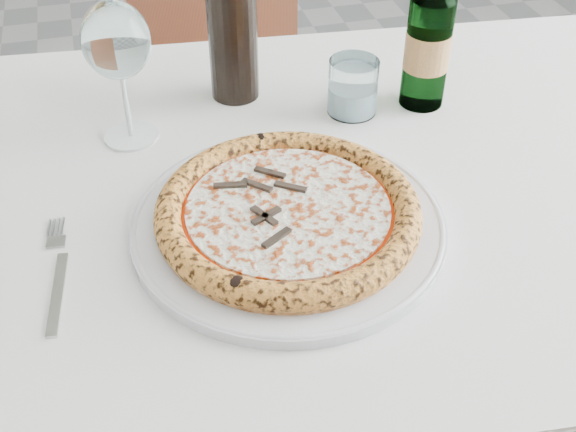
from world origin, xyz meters
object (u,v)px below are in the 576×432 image
object	(u,v)px
plate	(288,223)
wine_bottle	(232,17)
wine_glass	(116,43)
dining_table	(269,235)
tumbler	(353,90)
pizza	(288,212)
beer_bottle	(428,40)
chair_far	(216,49)

from	to	relation	value
plate	wine_bottle	bearing A→B (deg)	89.30
wine_glass	wine_bottle	size ratio (longest dim) A/B	0.68
dining_table	tumbler	size ratio (longest dim) A/B	18.11
pizza	tumbler	xyz separation A→B (m)	(0.16, 0.23, 0.01)
tumbler	beer_bottle	xyz separation A→B (m)	(0.11, -0.00, 0.07)
chair_far	plate	distance (m)	0.95
pizza	wine_glass	size ratio (longest dim) A/B	1.57
dining_table	pizza	distance (m)	0.16
dining_table	wine_glass	size ratio (longest dim) A/B	7.38
chair_far	wine_glass	size ratio (longest dim) A/B	4.73
pizza	wine_glass	world-z (taller)	wine_glass
dining_table	chair_far	distance (m)	0.83
chair_far	beer_bottle	size ratio (longest dim) A/B	3.73
wine_glass	tumbler	distance (m)	0.33
tumbler	pizza	bearing A→B (deg)	-124.20
dining_table	tumbler	xyz separation A→B (m)	(0.16, 0.13, 0.13)
chair_far	wine_bottle	xyz separation A→B (m)	(-0.07, -0.59, 0.35)
dining_table	wine_glass	world-z (taller)	wine_glass
dining_table	beer_bottle	xyz separation A→B (m)	(0.26, 0.13, 0.19)
pizza	tumbler	distance (m)	0.28
chair_far	wine_glass	bearing A→B (deg)	-108.79
wine_glass	tumbler	xyz separation A→B (m)	(0.32, -0.01, -0.11)
chair_far	beer_bottle	bearing A→B (deg)	-74.18
tumbler	dining_table	bearing A→B (deg)	-140.10
chair_far	wine_bottle	world-z (taller)	wine_bottle
chair_far	pizza	world-z (taller)	chair_far
pizza	beer_bottle	size ratio (longest dim) A/B	1.24
chair_far	tumbler	world-z (taller)	chair_far
pizza	wine_bottle	xyz separation A→B (m)	(0.00, 0.32, 0.10)
dining_table	pizza	bearing A→B (deg)	-90.00
pizza	wine_bottle	distance (m)	0.34
plate	wine_glass	world-z (taller)	wine_glass
chair_far	wine_glass	world-z (taller)	wine_glass
pizza	wine_glass	distance (m)	0.31
wine_glass	beer_bottle	bearing A→B (deg)	-2.07
wine_glass	plate	bearing A→B (deg)	-56.89
chair_far	beer_bottle	world-z (taller)	beer_bottle
chair_far	pizza	distance (m)	0.95
plate	beer_bottle	size ratio (longest dim) A/B	1.48
beer_bottle	wine_bottle	size ratio (longest dim) A/B	0.86
pizza	dining_table	bearing A→B (deg)	90.00
tumbler	wine_bottle	bearing A→B (deg)	149.39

